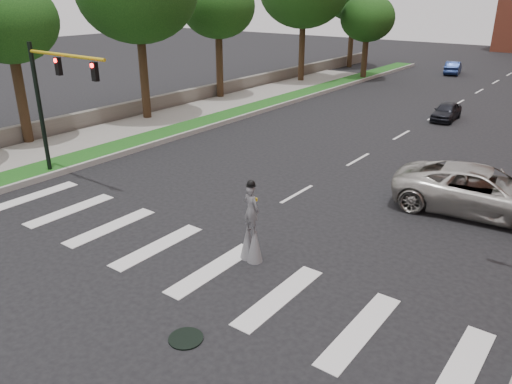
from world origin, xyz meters
name	(u,v)px	position (x,y,z in m)	size (l,w,h in m)	color
ground_plane	(162,270)	(0.00, 0.00, 0.00)	(160.00, 160.00, 0.00)	black
grass_median	(253,108)	(-11.50, 20.00, 0.12)	(2.00, 60.00, 0.25)	#164D16
median_curb	(265,110)	(-10.45, 20.00, 0.14)	(0.20, 60.00, 0.28)	#989893
sidewalk_left	(119,131)	(-14.50, 10.00, 0.09)	(4.00, 60.00, 0.18)	gray
stone_wall	(215,90)	(-17.00, 22.00, 0.55)	(0.50, 56.00, 1.10)	#5F5951
manhole	(186,338)	(3.00, -2.00, 0.02)	(0.90, 0.90, 0.04)	black
traffic_signal	(52,91)	(-9.78, 3.00, 4.15)	(5.30, 0.23, 6.20)	black
stilt_performer	(251,230)	(1.86, 2.26, 1.07)	(0.84, 0.57, 2.82)	#2F2013
suv_crossing	(481,191)	(6.87, 10.70, 0.93)	(3.09, 6.69, 1.86)	#B4B1AA
car_near	(446,111)	(0.93, 25.52, 0.61)	(1.43, 3.56, 1.21)	black
car_mid	(453,68)	(-4.91, 46.45, 0.67)	(1.42, 4.08, 1.34)	navy
tree_1	(8,22)	(-16.55, 5.14, 6.73)	(5.23, 5.23, 9.01)	#2F2013
tree_3	(218,7)	(-16.28, 21.83, 7.13)	(5.80, 5.80, 9.64)	#2F2013
tree_6	(368,18)	(-11.04, 37.61, 5.78)	(5.21, 5.21, 8.04)	#2F2013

